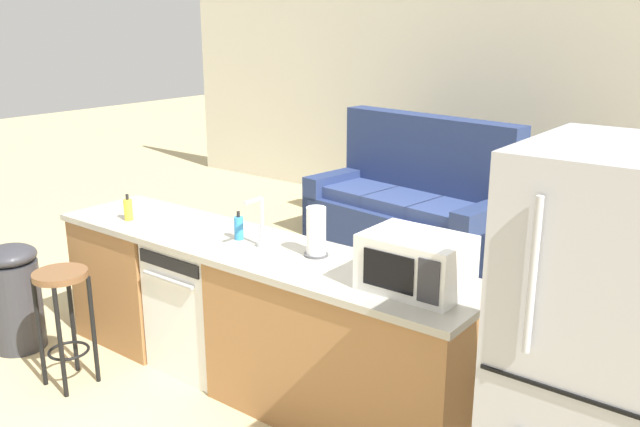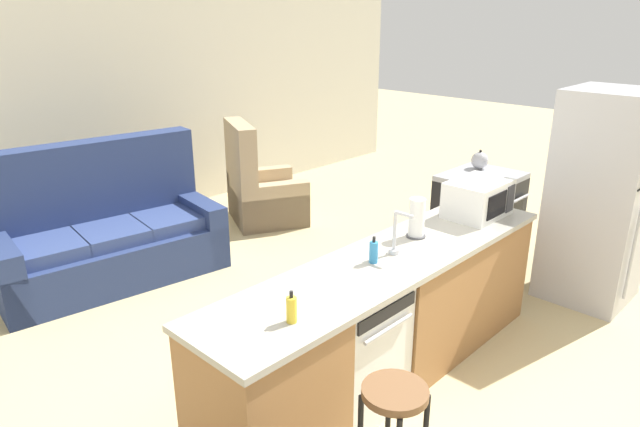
# 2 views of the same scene
# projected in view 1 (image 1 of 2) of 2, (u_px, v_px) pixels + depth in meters

# --- Properties ---
(ground_plane) EXTENTS (24.00, 24.00, 0.00)m
(ground_plane) POSITION_uv_depth(u_px,v_px,m) (238.00, 373.00, 4.33)
(ground_plane) COLOR tan
(wall_back) EXTENTS (10.00, 0.06, 2.60)m
(wall_back) POSITION_uv_depth(u_px,v_px,m) (540.00, 106.00, 6.98)
(wall_back) COLOR beige
(wall_back) RESTS_ON ground_plane
(kitchen_counter) EXTENTS (2.94, 0.66, 0.90)m
(kitchen_counter) POSITION_uv_depth(u_px,v_px,m) (264.00, 323.00, 4.07)
(kitchen_counter) COLOR #9E6B3D
(kitchen_counter) RESTS_ON ground_plane
(dishwasher) EXTENTS (0.58, 0.61, 0.84)m
(dishwasher) POSITION_uv_depth(u_px,v_px,m) (208.00, 303.00, 4.36)
(dishwasher) COLOR white
(dishwasher) RESTS_ON ground_plane
(refrigerator) EXTENTS (0.72, 0.73, 1.82)m
(refrigerator) POSITION_uv_depth(u_px,v_px,m) (616.00, 413.00, 2.28)
(refrigerator) COLOR #B7B7BC
(refrigerator) RESTS_ON ground_plane
(microwave) EXTENTS (0.50, 0.37, 0.28)m
(microwave) POSITION_uv_depth(u_px,v_px,m) (416.00, 263.00, 3.30)
(microwave) COLOR white
(microwave) RESTS_ON kitchen_counter
(sink_faucet) EXTENTS (0.07, 0.18, 0.30)m
(sink_faucet) POSITION_uv_depth(u_px,v_px,m) (260.00, 225.00, 3.92)
(sink_faucet) COLOR silver
(sink_faucet) RESTS_ON kitchen_counter
(paper_towel_roll) EXTENTS (0.14, 0.14, 0.28)m
(paper_towel_roll) POSITION_uv_depth(u_px,v_px,m) (316.00, 232.00, 3.77)
(paper_towel_roll) COLOR #4C4C51
(paper_towel_roll) RESTS_ON kitchen_counter
(soap_bottle) EXTENTS (0.06, 0.06, 0.18)m
(soap_bottle) POSITION_uv_depth(u_px,v_px,m) (239.00, 228.00, 4.07)
(soap_bottle) COLOR #338CCC
(soap_bottle) RESTS_ON kitchen_counter
(dish_soap_bottle) EXTENTS (0.06, 0.06, 0.18)m
(dish_soap_bottle) POSITION_uv_depth(u_px,v_px,m) (128.00, 209.00, 4.46)
(dish_soap_bottle) COLOR yellow
(dish_soap_bottle) RESTS_ON kitchen_counter
(bar_stool) EXTENTS (0.32, 0.32, 0.74)m
(bar_stool) POSITION_uv_depth(u_px,v_px,m) (63.00, 303.00, 4.07)
(bar_stool) COLOR brown
(bar_stool) RESTS_ON ground_plane
(trash_bin) EXTENTS (0.35, 0.35, 0.74)m
(trash_bin) POSITION_uv_depth(u_px,v_px,m) (15.00, 296.00, 4.57)
(trash_bin) COLOR #333338
(trash_bin) RESTS_ON ground_plane
(couch) EXTENTS (2.10, 1.16, 1.27)m
(couch) POSITION_uv_depth(u_px,v_px,m) (414.00, 207.00, 6.66)
(couch) COLOR navy
(couch) RESTS_ON ground_plane
(armchair) EXTENTS (1.09, 1.12, 1.20)m
(armchair) POSITION_uv_depth(u_px,v_px,m) (627.00, 249.00, 5.59)
(armchair) COLOR tan
(armchair) RESTS_ON ground_plane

